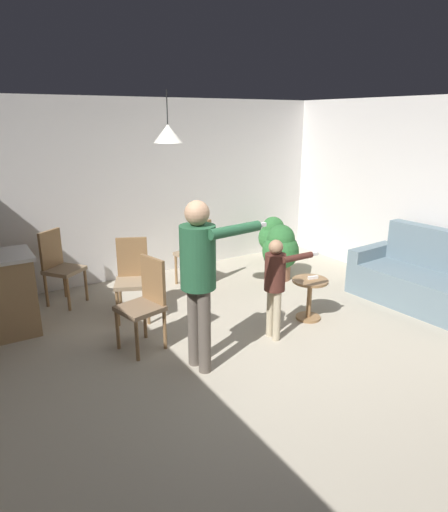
% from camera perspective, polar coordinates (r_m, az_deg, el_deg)
% --- Properties ---
extents(ground, '(7.68, 7.68, 0.00)m').
position_cam_1_polar(ground, '(4.82, 4.99, -13.00)').
color(ground, '#B2A893').
extents(wall_back, '(6.40, 0.10, 2.70)m').
position_cam_1_polar(wall_back, '(7.06, -10.46, 8.27)').
color(wall_back, silver).
rests_on(wall_back, ground).
extents(couch_floral, '(0.98, 1.86, 1.00)m').
position_cam_1_polar(couch_floral, '(6.56, 24.03, -2.87)').
color(couch_floral, slate).
rests_on(couch_floral, ground).
extents(side_table_by_couch, '(0.44, 0.44, 0.52)m').
position_cam_1_polar(side_table_by_couch, '(5.65, 10.81, -4.80)').
color(side_table_by_couch, olive).
rests_on(side_table_by_couch, ground).
extents(person_adult, '(0.86, 0.49, 1.70)m').
position_cam_1_polar(person_adult, '(4.24, -3.16, -1.53)').
color(person_adult, '#60564C').
rests_on(person_adult, ground).
extents(person_child, '(0.60, 0.34, 1.16)m').
position_cam_1_polar(person_child, '(4.98, 6.58, -2.83)').
color(person_child, tan).
rests_on(person_child, ground).
extents(dining_chair_by_counter, '(0.51, 0.51, 1.00)m').
position_cam_1_polar(dining_chair_by_counter, '(4.89, -9.97, -5.57)').
color(dining_chair_by_counter, olive).
rests_on(dining_chair_by_counter, ground).
extents(dining_chair_near_wall, '(0.59, 0.59, 1.00)m').
position_cam_1_polar(dining_chair_near_wall, '(6.35, -20.20, -1.02)').
color(dining_chair_near_wall, olive).
rests_on(dining_chair_near_wall, ground).
extents(dining_chair_centre_back, '(0.50, 0.50, 1.00)m').
position_cam_1_polar(dining_chair_centre_back, '(6.59, -3.60, 0.71)').
color(dining_chair_centre_back, olive).
rests_on(dining_chair_centre_back, ground).
extents(dining_chair_spare, '(0.55, 0.55, 1.00)m').
position_cam_1_polar(dining_chair_spare, '(5.66, -11.54, -2.44)').
color(dining_chair_spare, olive).
rests_on(dining_chair_spare, ground).
extents(potted_plant_corner, '(0.56, 0.56, 0.87)m').
position_cam_1_polar(potted_plant_corner, '(6.92, 7.20, 0.81)').
color(potted_plant_corner, brown).
rests_on(potted_plant_corner, ground).
extents(potted_plant_by_wall, '(0.51, 0.51, 0.78)m').
position_cam_1_polar(potted_plant_by_wall, '(7.85, 6.23, 2.47)').
color(potted_plant_by_wall, '#4C4742').
rests_on(potted_plant_by_wall, ground).
extents(spare_remote_on_table, '(0.13, 0.06, 0.04)m').
position_cam_1_polar(spare_remote_on_table, '(5.61, 11.25, -2.70)').
color(spare_remote_on_table, white).
rests_on(spare_remote_on_table, side_table_by_couch).
extents(ceiling_light_pendant, '(0.32, 0.32, 0.55)m').
position_cam_1_polar(ceiling_light_pendant, '(5.07, -7.14, 15.22)').
color(ceiling_light_pendant, silver).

